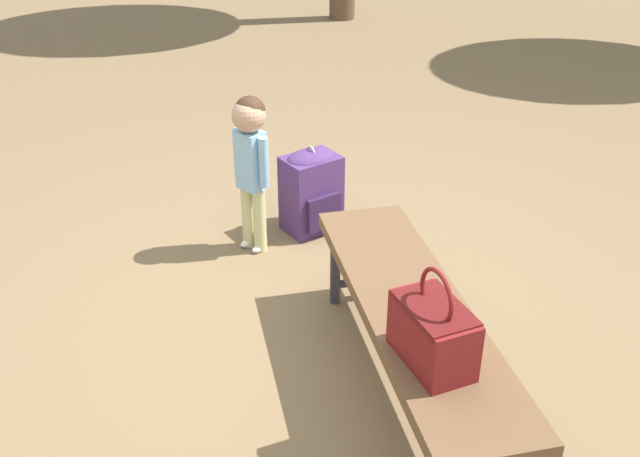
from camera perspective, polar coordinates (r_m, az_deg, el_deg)
ground_plane at (r=3.54m, az=-0.92°, el=-6.58°), size 40.00×40.00×0.00m
park_bench at (r=2.88m, az=7.26°, el=-6.73°), size 1.65×0.77×0.45m
handbag at (r=2.50m, az=8.85°, el=-7.96°), size 0.33×0.20×0.37m
child_standing at (r=3.81m, az=-5.45°, el=6.07°), size 0.22×0.18×0.88m
backpack_large at (r=4.13m, az=-0.68°, el=3.15°), size 0.30×0.34×0.52m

